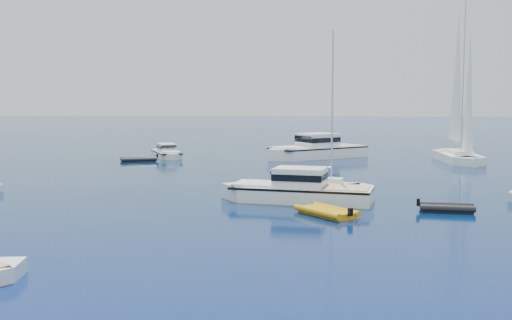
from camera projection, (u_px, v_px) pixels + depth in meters
The scene contains 9 objects.
ground at pixel (187, 286), 23.39m from camera, with size 400.00×400.00×0.00m, color navy.
motor_cruiser_centre at pixel (297, 201), 42.23m from camera, with size 3.38×11.05×2.90m, color silver, non-canonical shape.
motor_cruiser_distant at pixel (315, 158), 71.97m from camera, with size 4.16×13.60×3.57m, color white, non-canonical shape.
motor_cruiser_horizon at pixel (167, 158), 72.42m from camera, with size 2.39×7.82×2.05m, color white, non-canonical shape.
sailboat_centre at pixel (320, 190), 47.24m from camera, with size 2.15×8.27×12.15m, color silver, non-canonical shape.
sailboat_sails_r at pixel (457, 161), 68.38m from camera, with size 3.42×13.14×19.32m, color white, non-canonical shape.
tender_yellow at pixel (326, 215), 37.24m from camera, with size 2.21×4.11×0.95m, color orange, non-canonical shape.
tender_grey_near at pixel (447, 212), 38.50m from camera, with size 1.88×3.38×0.95m, color black, non-canonical shape.
tender_grey_far at pixel (138, 161), 68.15m from camera, with size 2.17×4.03×0.95m, color black, non-canonical shape.
Camera 1 is at (4.15, -22.57, 6.97)m, focal length 44.52 mm.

